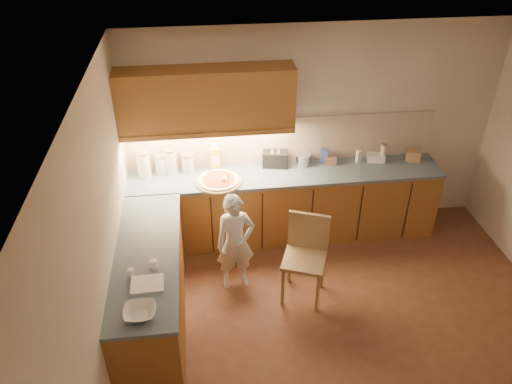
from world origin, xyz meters
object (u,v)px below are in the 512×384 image
Objects in this scene: oil_jug at (215,158)px; toaster at (275,159)px; pizza_on_board at (219,181)px; wooden_chair at (306,251)px; child at (235,243)px.

toaster is (0.73, 0.01, -0.06)m from oil_jug.
wooden_chair is at bearing -47.36° from pizza_on_board.
child is 1.25m from toaster.
toaster is at bearing 23.03° from pizza_on_board.
child is at bearing -174.75° from wooden_chair.
pizza_on_board reaches higher than wooden_chair.
toaster is (-0.15, 1.23, 0.45)m from wooden_chair.
oil_jug reaches higher than pizza_on_board.
wooden_chair is 2.96× the size of toaster.
pizza_on_board is at bearing -86.76° from oil_jug.
oil_jug is 0.73m from toaster.
toaster reaches higher than wooden_chair.
pizza_on_board is at bearing -145.92° from toaster.
child is 1.20× the size of wooden_chair.
child is 1.13m from oil_jug.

